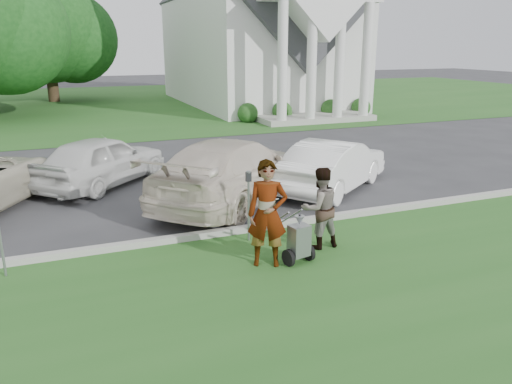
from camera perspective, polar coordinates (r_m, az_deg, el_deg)
ground at (r=10.60m, az=1.21°, el=-5.45°), size 120.00×120.00×0.00m
grass_strip at (r=8.18m, az=9.56°, el=-12.68°), size 80.00×7.00×0.01m
church_lawn at (r=36.47m, az=-15.66°, el=9.71°), size 80.00×30.00×0.01m
curb at (r=11.05m, az=0.11°, el=-4.10°), size 80.00×0.18×0.15m
church at (r=34.69m, az=0.17°, el=19.81°), size 9.19×19.00×24.10m
tree_back at (r=39.05m, az=-22.83°, el=16.44°), size 9.61×7.60×8.89m
striping_cart at (r=9.38m, az=4.88°, el=-5.63°), size 0.66×1.16×1.02m
person_left at (r=9.07m, az=1.31°, el=-2.60°), size 0.86×0.73×1.99m
person_right at (r=10.01m, az=7.29°, el=-1.89°), size 0.83×0.65×1.66m
parking_meter_near at (r=10.21m, az=-0.86°, el=-0.64°), size 0.11×0.10×1.51m
car_b at (r=15.12m, az=-17.18°, el=3.47°), size 4.32×4.31×1.48m
car_c at (r=12.93m, az=-2.74°, el=2.47°), size 5.73×5.63×1.66m
car_d at (r=14.16m, az=8.86°, el=3.08°), size 4.41×3.79×1.44m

